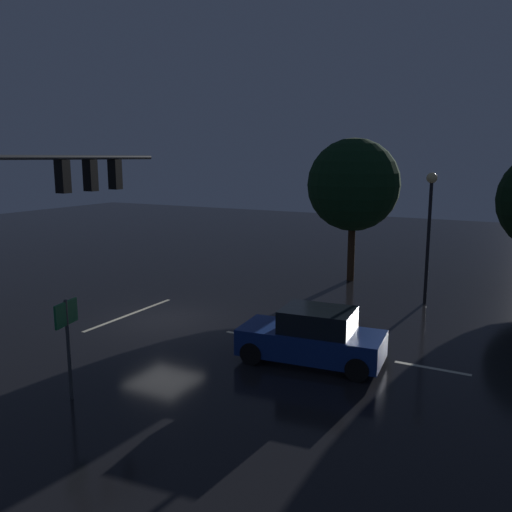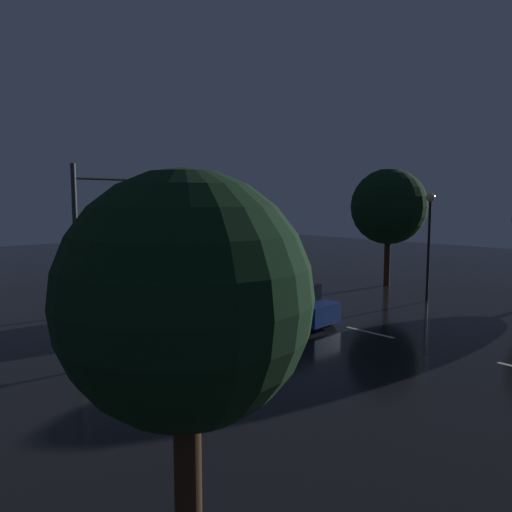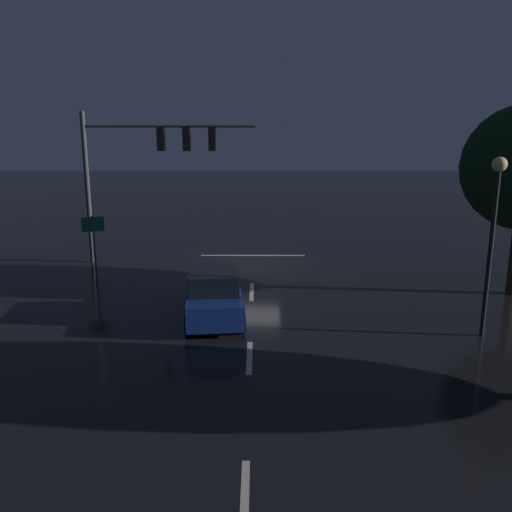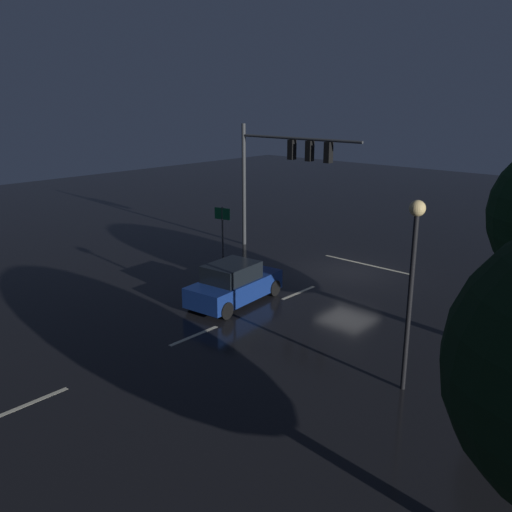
{
  "view_description": "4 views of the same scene",
  "coord_description": "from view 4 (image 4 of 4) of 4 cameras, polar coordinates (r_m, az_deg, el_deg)",
  "views": [
    {
      "loc": [
        15.56,
        12.45,
        6.14
      ],
      "look_at": [
        -0.84,
        3.63,
        2.68
      ],
      "focal_mm": 37.41,
      "sensor_mm": 36.0,
      "label": 1
    },
    {
      "loc": [
        15.94,
        21.18,
        5.11
      ],
      "look_at": [
        0.17,
        3.49,
        2.49
      ],
      "focal_mm": 34.73,
      "sensor_mm": 36.0,
      "label": 2
    },
    {
      "loc": [
        -0.23,
        24.91,
        6.87
      ],
      "look_at": [
        -0.17,
        5.39,
        1.79
      ],
      "focal_mm": 39.88,
      "sensor_mm": 36.0,
      "label": 3
    },
    {
      "loc": [
        -13.58,
        21.71,
        8.1
      ],
      "look_at": [
        1.0,
        5.64,
        1.81
      ],
      "focal_mm": 38.41,
      "sensor_mm": 36.0,
      "label": 4
    }
  ],
  "objects": [
    {
      "name": "stop_bar",
      "position": [
        28.16,
        11.47,
        -0.88
      ],
      "size": [
        5.0,
        0.16,
        0.01
      ],
      "primitive_type": "cube",
      "color": "beige",
      "rests_on": "ground_plane"
    },
    {
      "name": "ground_plane",
      "position": [
        26.85,
        9.71,
        -1.63
      ],
      "size": [
        80.0,
        80.0,
        0.0
      ],
      "primitive_type": "plane",
      "color": "black"
    },
    {
      "name": "route_sign",
      "position": [
        28.69,
        -3.52,
        3.67
      ],
      "size": [
        0.89,
        0.27,
        2.64
      ],
      "color": "#383A3D",
      "rests_on": "ground_plane"
    },
    {
      "name": "street_lamp_left_kerb",
      "position": [
        15.38,
        16.02,
        -0.63
      ],
      "size": [
        0.44,
        0.44,
        5.53
      ],
      "color": "black",
      "rests_on": "ground_plane"
    },
    {
      "name": "lane_dash_far",
      "position": [
        23.74,
        4.46,
        -3.83
      ],
      "size": [
        0.16,
        2.2,
        0.01
      ],
      "primitive_type": "cube",
      "rotation": [
        0.0,
        0.0,
        1.57
      ],
      "color": "beige",
      "rests_on": "ground_plane"
    },
    {
      "name": "lane_dash_near",
      "position": [
        16.81,
        -22.43,
        -13.98
      ],
      "size": [
        0.16,
        2.2,
        0.01
      ],
      "primitive_type": "cube",
      "rotation": [
        0.0,
        0.0,
        1.57
      ],
      "color": "beige",
      "rests_on": "ground_plane"
    },
    {
      "name": "traffic_signal_assembly",
      "position": [
        28.85,
        2.72,
        9.69
      ],
      "size": [
        7.61,
        0.47,
        6.76
      ],
      "color": "#383A3D",
      "rests_on": "ground_plane"
    },
    {
      "name": "lane_dash_mid",
      "position": [
        19.67,
        -6.46,
        -8.25
      ],
      "size": [
        0.16,
        2.2,
        0.01
      ],
      "primitive_type": "cube",
      "rotation": [
        0.0,
        0.0,
        1.57
      ],
      "color": "beige",
      "rests_on": "ground_plane"
    },
    {
      "name": "car_approaching",
      "position": [
        22.33,
        -2.3,
        -2.94
      ],
      "size": [
        2.27,
        4.5,
        1.7
      ],
      "color": "navy",
      "rests_on": "ground_plane"
    }
  ]
}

